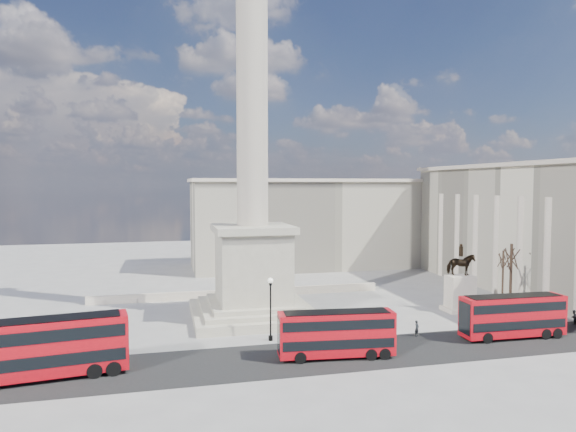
% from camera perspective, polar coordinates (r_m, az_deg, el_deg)
% --- Properties ---
extents(ground, '(180.00, 180.00, 0.00)m').
position_cam_1_polar(ground, '(56.68, -3.03, -12.39)').
color(ground, gray).
rests_on(ground, ground).
extents(asphalt_road, '(120.00, 9.00, 0.01)m').
position_cam_1_polar(asphalt_road, '(48.64, 5.24, -15.12)').
color(asphalt_road, black).
rests_on(asphalt_road, ground).
extents(nelsons_column, '(14.00, 14.00, 49.85)m').
position_cam_1_polar(nelsons_column, '(59.49, -3.96, 0.99)').
color(nelsons_column, '#B1AA93').
rests_on(nelsons_column, ground).
extents(balustrade_wall, '(40.00, 0.60, 1.10)m').
position_cam_1_polar(balustrade_wall, '(71.88, -5.41, -8.53)').
color(balustrade_wall, beige).
rests_on(balustrade_wall, ground).
extents(building_east, '(19.00, 46.00, 18.60)m').
position_cam_1_polar(building_east, '(84.30, 27.14, -1.10)').
color(building_east, beige).
rests_on(building_east, ground).
extents(building_northeast, '(51.00, 17.00, 16.60)m').
position_cam_1_polar(building_northeast, '(98.54, 4.12, -0.69)').
color(building_northeast, beige).
rests_on(building_northeast, ground).
extents(red_bus_a, '(12.33, 4.33, 4.90)m').
position_cam_1_polar(red_bus_a, '(46.33, -24.97, -13.06)').
color(red_bus_a, '#B60913').
rests_on(red_bus_a, ground).
extents(red_bus_b, '(10.58, 3.43, 4.21)m').
position_cam_1_polar(red_bus_b, '(47.26, 5.47, -12.87)').
color(red_bus_b, '#B60913').
rests_on(red_bus_b, ground).
extents(red_bus_c, '(10.81, 2.82, 4.36)m').
position_cam_1_polar(red_bus_c, '(57.50, 23.74, -10.11)').
color(red_bus_c, '#B60913').
rests_on(red_bus_c, ground).
extents(victorian_lamp, '(0.54, 0.54, 6.31)m').
position_cam_1_polar(victorian_lamp, '(51.65, -1.95, -9.71)').
color(victorian_lamp, black).
rests_on(victorian_lamp, ground).
extents(equestrian_statue, '(3.99, 2.99, 8.31)m').
position_cam_1_polar(equestrian_statue, '(66.92, 18.59, -7.56)').
color(equestrian_statue, beige).
rests_on(equestrian_statue, ground).
extents(bare_tree_near, '(1.99, 1.99, 8.73)m').
position_cam_1_polar(bare_tree_near, '(68.46, 23.56, -4.05)').
color(bare_tree_near, '#332319').
rests_on(bare_tree_near, ground).
extents(bare_tree_mid, '(2.02, 2.02, 7.65)m').
position_cam_1_polar(bare_tree_mid, '(73.98, 25.81, -4.22)').
color(bare_tree_mid, '#332319').
rests_on(bare_tree_mid, ground).
extents(bare_tree_far, '(1.63, 1.63, 6.67)m').
position_cam_1_polar(bare_tree_far, '(77.74, 22.80, -4.36)').
color(bare_tree_far, '#332319').
rests_on(bare_tree_far, ground).
extents(pedestrian_walking, '(0.72, 0.66, 1.64)m').
position_cam_1_polar(pedestrian_walking, '(55.31, 14.13, -12.02)').
color(pedestrian_walking, black).
rests_on(pedestrian_walking, ground).
extents(pedestrian_standing, '(0.96, 0.87, 1.60)m').
position_cam_1_polar(pedestrian_standing, '(66.19, 29.16, -9.79)').
color(pedestrian_standing, black).
rests_on(pedestrian_standing, ground).
extents(pedestrian_crossing, '(0.67, 1.16, 1.85)m').
position_cam_1_polar(pedestrian_crossing, '(56.82, 6.17, -11.40)').
color(pedestrian_crossing, black).
rests_on(pedestrian_crossing, ground).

